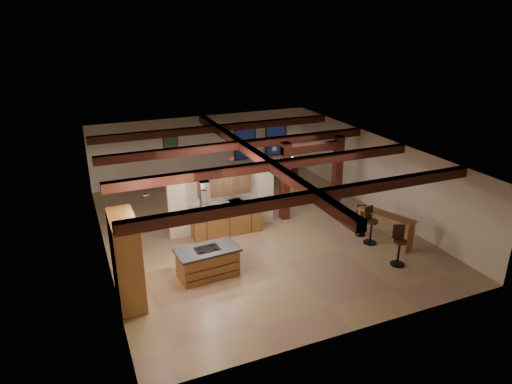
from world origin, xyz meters
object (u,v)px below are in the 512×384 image
(kitchen_island, at_px, (208,262))
(sofa, at_px, (261,170))
(bar_counter, at_px, (385,223))
(dining_table, at_px, (239,193))

(kitchen_island, xyz_separation_m, sofa, (4.84, 7.28, -0.11))
(kitchen_island, bearing_deg, bar_counter, -2.79)
(dining_table, bearing_deg, kitchen_island, -131.04)
(bar_counter, bearing_deg, dining_table, 120.40)
(dining_table, distance_m, bar_counter, 6.14)
(dining_table, xyz_separation_m, bar_counter, (3.10, -5.29, 0.36))
(kitchen_island, xyz_separation_m, dining_table, (2.87, 5.00, -0.11))
(sofa, height_order, bar_counter, bar_counter)
(sofa, bearing_deg, kitchen_island, 46.72)
(sofa, distance_m, bar_counter, 7.66)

